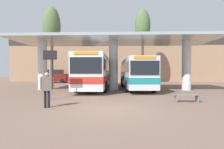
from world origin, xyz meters
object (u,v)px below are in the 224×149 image
(poplar_tree_behind_right, at_px, (143,27))
(waiting_bench_near_pillar, at_px, (187,96))
(transit_bus_left_bay, at_px, (96,71))
(poplar_tree_behind_left, at_px, (52,27))
(transit_bus_center_bay, at_px, (135,73))
(info_sign_platform, at_px, (50,65))
(pedestrian_waiting, at_px, (47,86))
(parked_car_street, at_px, (55,76))

(poplar_tree_behind_right, bearing_deg, waiting_bench_near_pillar, -88.63)
(transit_bus_left_bay, distance_m, poplar_tree_behind_right, 12.05)
(transit_bus_left_bay, height_order, poplar_tree_behind_left, poplar_tree_behind_left)
(transit_bus_center_bay, xyz_separation_m, info_sign_platform, (-6.23, -7.34, 0.54))
(waiting_bench_near_pillar, bearing_deg, transit_bus_left_bay, 128.04)
(transit_bus_left_bay, xyz_separation_m, info_sign_platform, (-2.04, -7.60, 0.41))
(transit_bus_left_bay, xyz_separation_m, transit_bus_center_bay, (4.19, -0.26, -0.13))
(transit_bus_center_bay, bearing_deg, info_sign_platform, 47.10)
(info_sign_platform, relative_size, poplar_tree_behind_left, 0.28)
(transit_bus_center_bay, relative_size, info_sign_platform, 3.27)
(transit_bus_left_bay, relative_size, poplar_tree_behind_left, 1.04)
(pedestrian_waiting, bearing_deg, poplar_tree_behind_right, 50.38)
(waiting_bench_near_pillar, relative_size, info_sign_platform, 0.49)
(waiting_bench_near_pillar, bearing_deg, parked_car_street, 128.59)
(waiting_bench_near_pillar, xyz_separation_m, poplar_tree_behind_right, (-0.39, 16.18, 8.28))
(transit_bus_left_bay, xyz_separation_m, poplar_tree_behind_left, (-7.61, 7.17, 6.72))
(waiting_bench_near_pillar, bearing_deg, pedestrian_waiting, -166.06)
(waiting_bench_near_pillar, relative_size, poplar_tree_behind_right, 0.14)
(waiting_bench_near_pillar, bearing_deg, info_sign_platform, 175.53)
(info_sign_platform, xyz_separation_m, pedestrian_waiting, (0.85, -2.57, -1.18))
(parked_car_street, bearing_deg, poplar_tree_behind_left, -80.84)
(transit_bus_center_bay, distance_m, parked_car_street, 16.20)
(transit_bus_center_bay, relative_size, poplar_tree_behind_left, 0.90)
(transit_bus_left_bay, bearing_deg, parked_car_street, -50.86)
(waiting_bench_near_pillar, height_order, info_sign_platform, info_sign_platform)
(info_sign_platform, xyz_separation_m, poplar_tree_behind_right, (8.13, 15.51, 6.35))
(info_sign_platform, height_order, poplar_tree_behind_left, poplar_tree_behind_left)
(transit_bus_center_bay, xyz_separation_m, parked_car_street, (-12.40, 10.40, -0.68))
(info_sign_platform, bearing_deg, poplar_tree_behind_right, 62.34)
(poplar_tree_behind_right, xyz_separation_m, parked_car_street, (-14.30, 2.23, -7.57))
(transit_bus_center_bay, relative_size, pedestrian_waiting, 5.88)
(parked_car_street, bearing_deg, pedestrian_waiting, -73.34)
(info_sign_platform, height_order, parked_car_street, info_sign_platform)
(poplar_tree_behind_left, bearing_deg, info_sign_platform, -69.36)
(waiting_bench_near_pillar, xyz_separation_m, parked_car_street, (-14.69, 18.40, 0.71))
(transit_bus_center_bay, height_order, pedestrian_waiting, transit_bus_center_bay)
(transit_bus_center_bay, xyz_separation_m, pedestrian_waiting, (-5.38, -9.91, -0.64))
(info_sign_platform, bearing_deg, waiting_bench_near_pillar, -4.47)
(transit_bus_center_bay, height_order, parked_car_street, transit_bus_center_bay)
(transit_bus_left_bay, relative_size, info_sign_platform, 3.77)
(transit_bus_left_bay, height_order, waiting_bench_near_pillar, transit_bus_left_bay)
(waiting_bench_near_pillar, distance_m, parked_car_street, 23.56)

